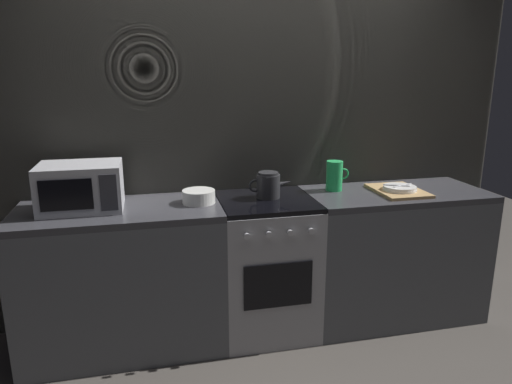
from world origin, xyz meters
TOP-DOWN VIEW (x-y plane):
  - ground_plane at (0.00, 0.00)m, footprint 8.00×8.00m
  - back_wall at (0.00, 0.32)m, footprint 3.60×0.05m
  - counter_left at (-0.90, 0.00)m, footprint 1.20×0.60m
  - stove_unit at (-0.00, -0.00)m, footprint 0.60×0.63m
  - counter_right at (0.90, 0.00)m, footprint 1.20×0.60m
  - microwave at (-1.10, 0.02)m, footprint 0.46×0.35m
  - kettle at (0.02, 0.03)m, footprint 0.28×0.15m
  - mixing_bowl at (-0.42, 0.01)m, footprint 0.20×0.20m
  - pitcher at (0.50, 0.11)m, footprint 0.16×0.11m
  - dish_pile at (0.90, -0.04)m, footprint 0.30×0.40m

SIDE VIEW (x-z plane):
  - ground_plane at x=0.00m, z-range 0.00..0.00m
  - stove_unit at x=0.00m, z-range 0.00..0.90m
  - counter_left at x=-0.90m, z-range 0.00..0.90m
  - counter_right at x=0.90m, z-range 0.00..0.90m
  - dish_pile at x=0.90m, z-range 0.89..0.95m
  - mixing_bowl at x=-0.42m, z-range 0.90..0.98m
  - kettle at x=0.02m, z-range 0.90..1.06m
  - pitcher at x=0.50m, z-range 0.90..1.10m
  - microwave at x=-1.10m, z-range 0.90..1.17m
  - back_wall at x=0.00m, z-range 0.00..2.40m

